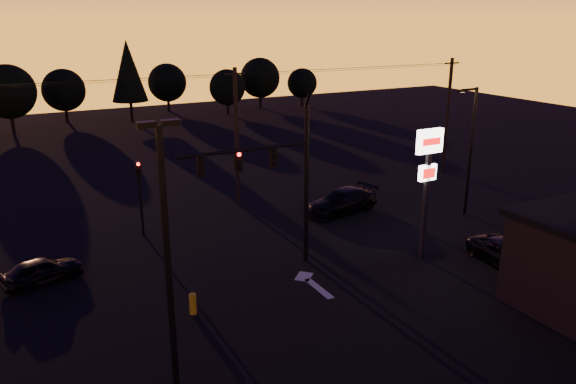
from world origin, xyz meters
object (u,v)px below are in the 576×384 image
Objects in this scene: pylon_sign at (428,167)px; car_left at (42,271)px; streetlight at (470,146)px; traffic_signal_mast at (278,172)px; bollard at (193,304)px; parking_lot_light at (167,244)px; car_right at (342,201)px; suv_parked at (507,253)px; secondary_signal at (140,187)px.

pylon_sign reaches higher than car_left.
streetlight is at bearing -110.17° from car_left.
traffic_signal_mast reaches higher than bollard.
traffic_signal_mast is 10.19m from parking_lot_light.
traffic_signal_mast is 2.35× the size of car_left.
traffic_signal_mast is at bearing -124.05° from car_left.
streetlight is 1.57× the size of car_right.
pylon_sign is 13.16m from bollard.
parking_lot_light is at bearing -115.14° from bollard.
bollard is at bearing -68.00° from car_right.
car_right reaches higher than car_left.
traffic_signal_mast is 12.33m from suv_parked.
bollard is at bearing -92.18° from secondary_signal.
streetlight is 24.99m from car_left.
secondary_signal is 7.26m from car_left.
parking_lot_light is at bearing -162.77° from pylon_sign.
traffic_signal_mast reaches higher than pylon_sign.
traffic_signal_mast is 7.35m from bollard.
suv_parked is at bearing -9.75° from bollard.
parking_lot_light is 1.14× the size of streetlight.
car_right reaches higher than suv_parked.
car_right is at bearing 149.60° from streetlight.
parking_lot_light reaches higher than suv_parked.
traffic_signal_mast is at bearing 161.37° from suv_parked.
pylon_sign is 1.86× the size of car_left.
parking_lot_light reaches higher than streetlight.
secondary_signal is 0.85× the size of car_right.
secondary_signal is at bearing -70.98° from car_left.
bollard is at bearing -154.07° from car_left.
parking_lot_light is 2.09× the size of suv_parked.
parking_lot_light is 2.50× the size of car_left.
suv_parked is at bearing -118.88° from streetlight.
bollard is 0.21× the size of suv_parked.
pylon_sign is at bearing 148.43° from suv_parked.
car_left is at bearing 106.83° from parking_lot_light.
pylon_sign is 19.21m from car_left.
bollard is 14.88m from car_right.
bollard is at bearing 179.90° from pylon_sign.
pylon_sign is (14.50, 4.50, -0.36)m from parking_lot_light.
suv_parked is (3.01, -10.59, -0.13)m from car_right.
suv_parked is at bearing 5.91° from parking_lot_light.
car_right is at bearing 113.78° from suv_parked.
secondary_signal reaches higher than car_right.
car_left is 0.83× the size of suv_parked.
car_left is (-17.70, 6.09, -4.29)m from pylon_sign.
pylon_sign is 1.33× the size of car_right.
pylon_sign is at bearing -124.30° from car_left.
car_left is at bearing 161.01° from pylon_sign.
parking_lot_light is (-7.40, -6.99, 0.33)m from traffic_signal_mast.
streetlight is at bearing 69.02° from suv_parked.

